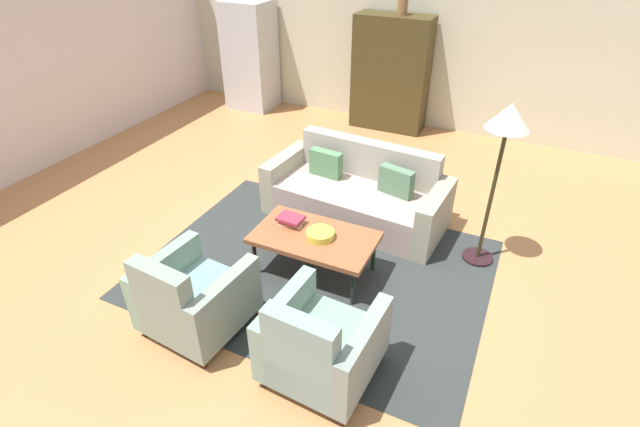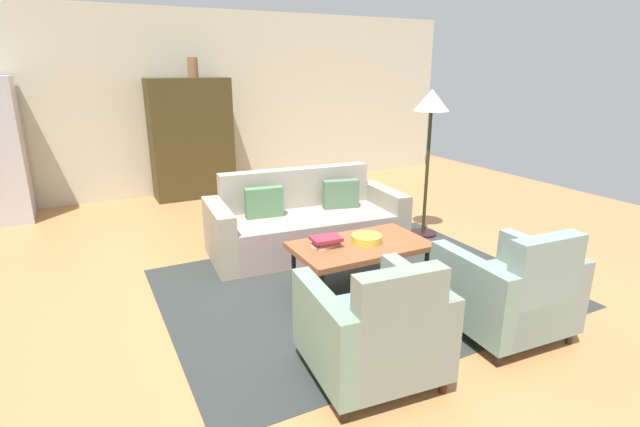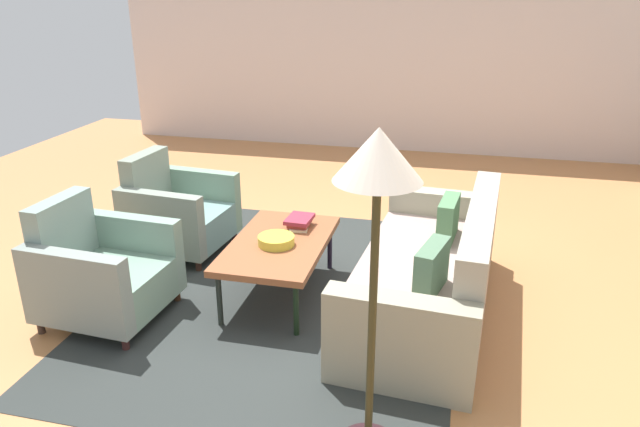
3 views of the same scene
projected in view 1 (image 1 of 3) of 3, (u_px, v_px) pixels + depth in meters
name	position (u px, v px, depth m)	size (l,w,h in m)	color
ground_plane	(315.00, 249.00, 5.18)	(10.57, 10.57, 0.00)	#BA7B49
wall_back	(424.00, 40.00, 7.48)	(8.81, 0.12, 2.80)	beige
wall_left	(2.00, 72.00, 5.99)	(0.12, 8.04, 2.80)	beige
area_rug	(317.00, 268.00, 4.90)	(3.40, 2.60, 0.01)	#2D3230
couch	(358.00, 194.00, 5.61)	(2.16, 1.06, 0.86)	gray
coffee_table	(314.00, 239.00, 4.64)	(1.20, 0.70, 0.45)	black
armchair_left	(191.00, 301.00, 4.01)	(0.87, 0.87, 0.88)	#3C211E
armchair_right	(319.00, 348.00, 3.58)	(0.85, 0.85, 0.88)	#392213
fruit_bowl	(320.00, 234.00, 4.58)	(0.27, 0.27, 0.07)	gold
book_stack	(291.00, 220.00, 4.76)	(0.26, 0.20, 0.09)	beige
cabinet	(391.00, 74.00, 7.63)	(1.20, 0.51, 1.80)	#3D3318
vase_tall	(403.00, 5.00, 7.02)	(0.15, 0.15, 0.29)	brown
refrigerator	(250.00, 56.00, 8.46)	(0.80, 0.73, 1.85)	#B7BABF
floor_lamp	(506.00, 132.00, 4.26)	(0.40, 0.40, 1.72)	black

